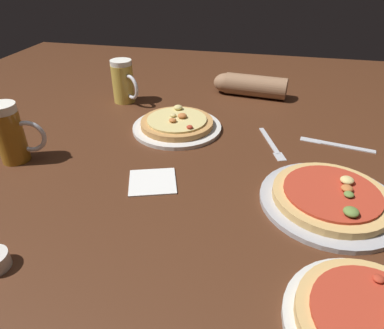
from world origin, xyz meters
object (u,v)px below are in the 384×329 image
at_px(pizza_plate_side, 331,198).
at_px(beer_mug_dark, 124,82).
at_px(pizza_plate_near, 374,323).
at_px(fork_left, 272,144).
at_px(pizza_plate_far, 177,125).
at_px(beer_mug_amber, 11,134).
at_px(diner_arm, 247,85).
at_px(napkin_folded, 152,181).
at_px(knife_right, 336,144).

distance_m(pizza_plate_side, beer_mug_dark, 0.83).
relative_size(pizza_plate_near, fork_left, 1.36).
height_order(pizza_plate_far, beer_mug_amber, beer_mug_amber).
distance_m(beer_mug_amber, diner_arm, 0.84).
bearing_deg(fork_left, diner_arm, 105.48).
xyz_separation_m(pizza_plate_far, beer_mug_amber, (-0.37, -0.28, 0.06)).
height_order(beer_mug_amber, napkin_folded, beer_mug_amber).
bearing_deg(fork_left, beer_mug_amber, -160.58).
distance_m(pizza_plate_side, knife_right, 0.29).
distance_m(beer_mug_dark, knife_right, 0.76).
bearing_deg(pizza_plate_side, fork_left, 118.19).
height_order(pizza_plate_side, fork_left, pizza_plate_side).
height_order(pizza_plate_near, pizza_plate_side, pizza_plate_side).
relative_size(fork_left, knife_right, 0.93).
xyz_separation_m(pizza_plate_far, knife_right, (0.48, -0.00, -0.01)).
distance_m(fork_left, diner_arm, 0.40).
distance_m(beer_mug_dark, diner_arm, 0.47).
bearing_deg(pizza_plate_side, napkin_folded, -178.90).
bearing_deg(beer_mug_amber, pizza_plate_far, 36.34).
relative_size(pizza_plate_far, fork_left, 1.45).
relative_size(pizza_plate_side, beer_mug_dark, 2.03).
distance_m(pizza_plate_near, beer_mug_amber, 0.89).
bearing_deg(diner_arm, fork_left, -74.52).
relative_size(beer_mug_amber, diner_arm, 0.57).
relative_size(pizza_plate_near, beer_mug_amber, 1.64).
xyz_separation_m(pizza_plate_side, beer_mug_amber, (-0.81, 0.02, 0.06)).
height_order(beer_mug_dark, beer_mug_amber, beer_mug_amber).
bearing_deg(pizza_plate_far, diner_arm, 61.25).
xyz_separation_m(pizza_plate_side, diner_arm, (-0.24, 0.64, 0.02)).
xyz_separation_m(beer_mug_amber, diner_arm, (0.56, 0.62, -0.04)).
height_order(pizza_plate_far, napkin_folded, pizza_plate_far).
xyz_separation_m(napkin_folded, diner_arm, (0.17, 0.64, 0.04)).
distance_m(pizza_plate_near, beer_mug_dark, 1.05).
distance_m(pizza_plate_side, fork_left, 0.29).
height_order(fork_left, diner_arm, diner_arm).
xyz_separation_m(beer_mug_dark, beer_mug_amber, (-0.13, -0.46, 0.00)).
height_order(beer_mug_dark, napkin_folded, beer_mug_dark).
height_order(pizza_plate_far, knife_right, pizza_plate_far).
relative_size(pizza_plate_far, beer_mug_dark, 1.83).
distance_m(pizza_plate_far, diner_arm, 0.40).
distance_m(beer_mug_amber, napkin_folded, 0.40).
height_order(napkin_folded, knife_right, napkin_folded).
xyz_separation_m(beer_mug_amber, napkin_folded, (0.39, -0.02, -0.08)).
height_order(pizza_plate_side, knife_right, pizza_plate_side).
bearing_deg(beer_mug_amber, diner_arm, 47.78).
distance_m(beer_mug_dark, beer_mug_amber, 0.47).
bearing_deg(fork_left, knife_right, 11.41).
bearing_deg(fork_left, pizza_plate_near, -73.70).
bearing_deg(diner_arm, beer_mug_amber, -132.22).
relative_size(pizza_plate_far, napkin_folded, 2.46).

